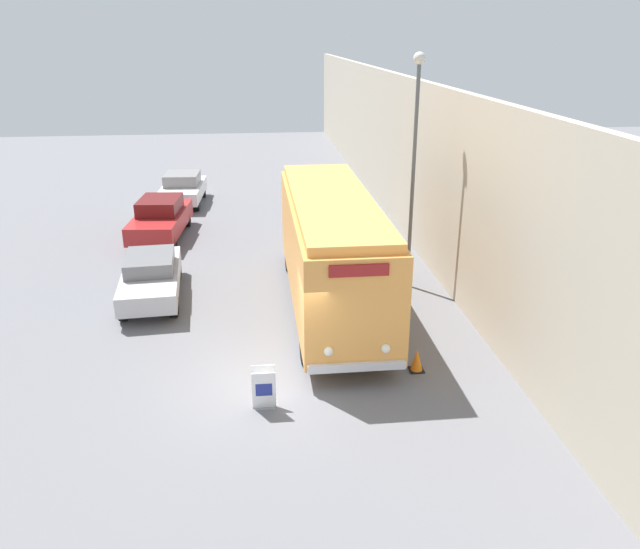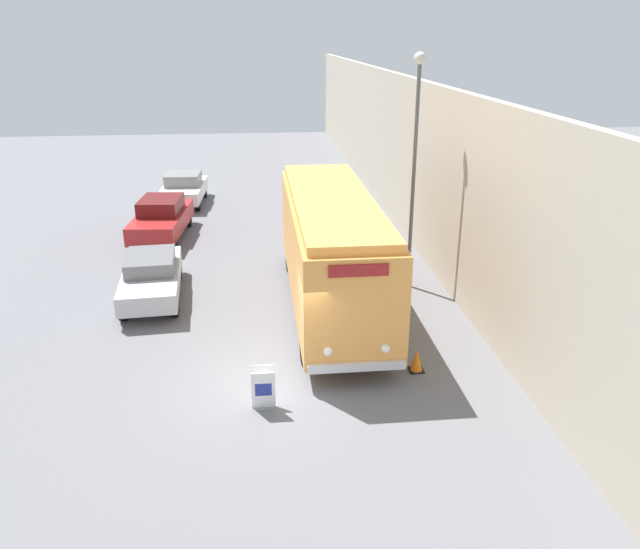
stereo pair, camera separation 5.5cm
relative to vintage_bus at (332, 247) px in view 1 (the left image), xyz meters
The scene contains 9 objects.
ground_plane 5.11m from the vintage_bus, 113.98° to the right, with size 80.00×80.00×0.00m, color slate.
building_wall_right 7.07m from the vintage_bus, 54.60° to the left, with size 0.30×60.00×6.23m.
vintage_bus is the anchor object (origin of this frame).
sign_board 5.89m from the vintage_bus, 112.38° to the right, with size 0.52×0.37×0.98m.
streetlamp 4.10m from the vintage_bus, 27.69° to the left, with size 0.36×0.36×7.32m.
parked_car_near 5.81m from the vintage_bus, 166.45° to the left, with size 2.01×4.57×1.39m.
parked_car_mid 9.77m from the vintage_bus, 128.30° to the left, with size 2.21×4.71×1.62m.
parked_car_far 14.20m from the vintage_bus, 113.49° to the left, with size 2.07×4.11×1.49m.
traffic_cone 4.67m from the vintage_bus, 68.15° to the right, with size 0.36×0.36×0.58m.
Camera 1 is at (-0.31, -12.96, 7.85)m, focal length 35.00 mm.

